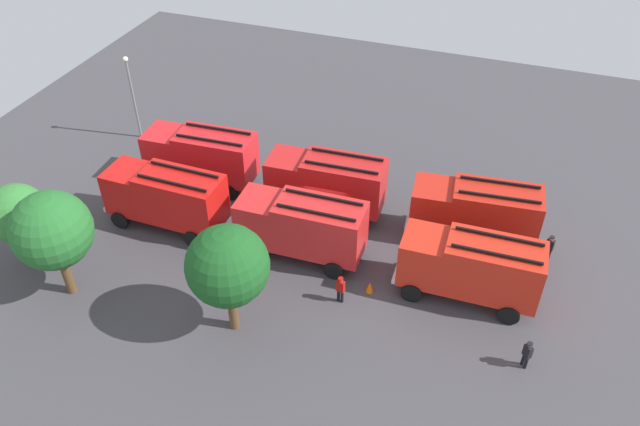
# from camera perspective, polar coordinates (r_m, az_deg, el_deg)

# --- Properties ---
(ground_plane) EXTENTS (54.48, 54.48, 0.00)m
(ground_plane) POSITION_cam_1_polar(r_m,az_deg,el_deg) (36.94, 0.00, -1.69)
(ground_plane) COLOR #423F44
(fire_truck_0) EXTENTS (7.41, 3.33, 3.88)m
(fire_truck_0) POSITION_cam_1_polar(r_m,az_deg,el_deg) (36.07, 13.96, 0.20)
(fire_truck_0) COLOR red
(fire_truck_0) RESTS_ON ground
(fire_truck_1) EXTENTS (7.32, 3.06, 3.88)m
(fire_truck_1) POSITION_cam_1_polar(r_m,az_deg,el_deg) (37.25, 0.60, 2.91)
(fire_truck_1) COLOR red
(fire_truck_1) RESTS_ON ground
(fire_truck_2) EXTENTS (7.32, 3.07, 3.88)m
(fire_truck_2) POSITION_cam_1_polar(r_m,az_deg,el_deg) (40.33, -10.77, 5.26)
(fire_truck_2) COLOR red
(fire_truck_2) RESTS_ON ground
(fire_truck_3) EXTENTS (7.26, 2.89, 3.88)m
(fire_truck_3) POSITION_cam_1_polar(r_m,az_deg,el_deg) (32.55, 13.58, -4.67)
(fire_truck_3) COLOR red
(fire_truck_3) RESTS_ON ground
(fire_truck_4) EXTENTS (7.26, 2.91, 3.88)m
(fire_truck_4) POSITION_cam_1_polar(r_m,az_deg,el_deg) (34.04, -1.69, -1.11)
(fire_truck_4) COLOR red
(fire_truck_4) RESTS_ON ground
(fire_truck_5) EXTENTS (7.24, 2.85, 3.88)m
(fire_truck_5) POSITION_cam_1_polar(r_m,az_deg,el_deg) (37.16, -13.84, 1.52)
(fire_truck_5) COLOR red
(fire_truck_5) RESTS_ON ground
(firefighter_0) EXTENTS (0.48, 0.45, 1.72)m
(firefighter_0) POSITION_cam_1_polar(r_m,az_deg,el_deg) (39.63, -22.56, -0.17)
(firefighter_0) COLOR black
(firefighter_0) RESTS_ON ground
(firefighter_1) EXTENTS (0.46, 0.47, 1.63)m
(firefighter_1) POSITION_cam_1_polar(r_m,az_deg,el_deg) (30.98, 18.32, -12.05)
(firefighter_1) COLOR black
(firefighter_1) RESTS_ON ground
(firefighter_2) EXTENTS (0.48, 0.37, 1.73)m
(firefighter_2) POSITION_cam_1_polar(r_m,az_deg,el_deg) (36.66, 20.14, -2.95)
(firefighter_2) COLOR black
(firefighter_2) RESTS_ON ground
(firefighter_3) EXTENTS (0.46, 0.31, 1.66)m
(firefighter_3) POSITION_cam_1_polar(r_m,az_deg,el_deg) (32.24, 1.88, -6.88)
(firefighter_3) COLOR black
(firefighter_3) RESTS_ON ground
(tree_0) EXTENTS (3.94, 3.94, 6.11)m
(tree_0) POSITION_cam_1_polar(r_m,az_deg,el_deg) (29.08, -8.41, -4.82)
(tree_0) COLOR brown
(tree_0) RESTS_ON ground
(tree_1) EXTENTS (4.00, 4.00, 6.20)m
(tree_1) POSITION_cam_1_polar(r_m,az_deg,el_deg) (33.24, -23.22, -1.49)
(tree_1) COLOR brown
(tree_1) RESTS_ON ground
(tree_2) EXTENTS (3.21, 3.21, 4.98)m
(tree_2) POSITION_cam_1_polar(r_m,az_deg,el_deg) (36.53, -25.85, -0.06)
(tree_2) COLOR brown
(tree_2) RESTS_ON ground
(traffic_cone_0) EXTENTS (0.47, 0.47, 0.67)m
(traffic_cone_0) POSITION_cam_1_polar(r_m,az_deg,el_deg) (43.56, -9.39, 5.33)
(traffic_cone_0) COLOR #F2600C
(traffic_cone_0) RESTS_ON ground
(traffic_cone_1) EXTENTS (0.44, 0.44, 0.62)m
(traffic_cone_1) POSITION_cam_1_polar(r_m,az_deg,el_deg) (33.26, 4.55, -6.73)
(traffic_cone_1) COLOR #F2600C
(traffic_cone_1) RESTS_ON ground
(lamppost) EXTENTS (0.36, 0.36, 6.17)m
(lamppost) POSITION_cam_1_polar(r_m,az_deg,el_deg) (45.56, -16.74, 10.57)
(lamppost) COLOR slate
(lamppost) RESTS_ON ground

